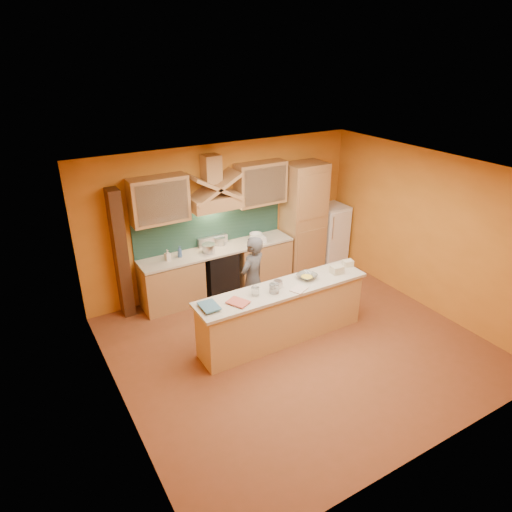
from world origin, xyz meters
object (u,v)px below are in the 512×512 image
fridge (331,234)px  person (252,280)px  kitchen_scale (278,285)px  mixing_bowl (307,276)px  stove (219,271)px

fridge → person: bearing=-156.2°
kitchen_scale → mixing_bowl: 0.56m
stove → mixing_bowl: 2.04m
fridge → kitchen_scale: 3.18m
fridge → mixing_bowl: bearing=-137.4°
fridge → mixing_bowl: (-2.00, -1.84, 0.33)m
person → kitchen_scale: bearing=70.9°
stove → person: size_ratio=0.58×
fridge → stove: bearing=180.0°
mixing_bowl → kitchen_scale: bearing=-178.8°
person → fridge: bearing=179.9°
kitchen_scale → mixing_bowl: kitchen_scale is taller
fridge → kitchen_scale: (-2.57, -1.85, 0.34)m
stove → kitchen_scale: 1.94m
stove → kitchen_scale: bearing=-85.9°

